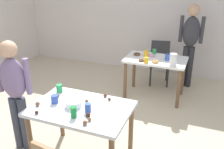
{
  "coord_description": "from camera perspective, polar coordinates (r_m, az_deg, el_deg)",
  "views": [
    {
      "loc": [
        1.22,
        -2.32,
        2.21
      ],
      "look_at": [
        0.07,
        0.58,
        0.9
      ],
      "focal_mm": 40.05,
      "sensor_mm": 36.0,
      "label": 1
    }
  ],
  "objects": [
    {
      "name": "wall_back",
      "position": [
        5.72,
        9.36,
        13.33
      ],
      "size": [
        6.4,
        0.1,
        2.6
      ],
      "primitive_type": "cube",
      "color": "silver",
      "rests_on": "ground_plane"
    },
    {
      "name": "dining_table_near",
      "position": [
        2.97,
        -7.02,
        -9.13
      ],
      "size": [
        1.14,
        0.77,
        0.75
      ],
      "color": "silver",
      "rests_on": "ground_plane"
    },
    {
      "name": "dining_table_far",
      "position": [
        4.56,
        9.89,
        2.19
      ],
      "size": [
        1.07,
        0.67,
        0.75
      ],
      "color": "white",
      "rests_on": "ground_plane"
    },
    {
      "name": "chair_far_table",
      "position": [
        5.26,
        10.85,
        3.33
      ],
      "size": [
        0.48,
        0.48,
        0.87
      ],
      "color": "#2D2D33",
      "rests_on": "ground_plane"
    },
    {
      "name": "person_girl_near",
      "position": [
        3.26,
        -21.31,
        -2.93
      ],
      "size": [
        0.45,
        0.26,
        1.48
      ],
      "color": "#383D4C",
      "rests_on": "ground_plane"
    },
    {
      "name": "person_adult_far",
      "position": [
        5.05,
        17.47,
        7.87
      ],
      "size": [
        0.45,
        0.23,
        1.65
      ],
      "color": "#28282D",
      "rests_on": "ground_plane"
    },
    {
      "name": "mixing_bowl",
      "position": [
        2.93,
        -8.8,
        -6.58
      ],
      "size": [
        0.19,
        0.19,
        0.07
      ],
      "primitive_type": "cylinder",
      "color": "white",
      "rests_on": "dining_table_near"
    },
    {
      "name": "soda_can",
      "position": [
        2.72,
        -8.76,
        -8.49
      ],
      "size": [
        0.07,
        0.07,
        0.12
      ],
      "primitive_type": "cylinder",
      "color": "#198438",
      "rests_on": "dining_table_near"
    },
    {
      "name": "fork_near",
      "position": [
        3.21,
        -7.29,
        -4.39
      ],
      "size": [
        0.17,
        0.02,
        0.01
      ],
      "primitive_type": "cube",
      "color": "silver",
      "rests_on": "dining_table_near"
    },
    {
      "name": "cup_near_0",
      "position": [
        3.04,
        -12.96,
        -5.5
      ],
      "size": [
        0.08,
        0.08,
        0.1
      ],
      "primitive_type": "cylinder",
      "color": "#3351B2",
      "rests_on": "dining_table_near"
    },
    {
      "name": "cup_near_1",
      "position": [
        2.79,
        -5.53,
        -7.57
      ],
      "size": [
        0.07,
        0.07,
        0.1
      ],
      "primitive_type": "cylinder",
      "color": "#3351B2",
      "rests_on": "dining_table_near"
    },
    {
      "name": "cup_near_2",
      "position": [
        3.29,
        -11.93,
        -3.11
      ],
      "size": [
        0.08,
        0.08,
        0.1
      ],
      "primitive_type": "cylinder",
      "color": "green",
      "rests_on": "dining_table_near"
    },
    {
      "name": "cake_ball_0",
      "position": [
        3.0,
        -5.79,
        -6.02
      ],
      "size": [
        0.04,
        0.04,
        0.04
      ],
      "primitive_type": "sphere",
      "color": "brown",
      "rests_on": "dining_table_near"
    },
    {
      "name": "cake_ball_1",
      "position": [
        3.36,
        -11.61,
        -3.08
      ],
      "size": [
        0.04,
        0.04,
        0.04
      ],
      "primitive_type": "sphere",
      "color": "brown",
      "rests_on": "dining_table_near"
    },
    {
      "name": "cake_ball_2",
      "position": [
        3.03,
        -0.6,
        -5.64
      ],
      "size": [
        0.04,
        0.04,
        0.04
      ],
      "primitive_type": "sphere",
      "color": "brown",
      "rests_on": "dining_table_near"
    },
    {
      "name": "cake_ball_3",
      "position": [
        2.65,
        -5.18,
        -10.17
      ],
      "size": [
        0.04,
        0.04,
        0.04
      ],
      "primitive_type": "sphere",
      "color": "brown",
      "rests_on": "dining_table_near"
    },
    {
      "name": "cake_ball_4",
      "position": [
        2.72,
        -5.48,
        -9.15
      ],
      "size": [
        0.05,
        0.05,
        0.05
      ],
      "primitive_type": "sphere",
      "color": "#3D2319",
      "rests_on": "dining_table_near"
    },
    {
      "name": "cake_ball_5",
      "position": [
        3.16,
        -12.33,
        -4.83
      ],
      "size": [
        0.04,
        0.04,
        0.04
      ],
      "primitive_type": "sphere",
      "color": "brown",
      "rests_on": "dining_table_near"
    },
    {
      "name": "cake_ball_6",
      "position": [
        3.04,
        -16.62,
        -6.44
      ],
      "size": [
        0.05,
        0.05,
        0.05
      ],
      "primitive_type": "sphere",
      "color": "brown",
      "rests_on": "dining_table_near"
    },
    {
      "name": "cake_ball_7",
      "position": [
        2.6,
        -6.19,
        -10.87
      ],
      "size": [
        0.05,
        0.05,
        0.05
      ],
      "primitive_type": "sphere",
      "color": "brown",
      "rests_on": "dining_table_near"
    },
    {
      "name": "cake_ball_8",
      "position": [
        3.11,
        -1.57,
        -4.78
      ],
      "size": [
        0.05,
        0.05,
        0.05
      ],
      "primitive_type": "sphere",
      "color": "brown",
      "rests_on": "dining_table_near"
    },
    {
      "name": "cake_ball_9",
      "position": [
        2.88,
        -16.84,
        -8.29
      ],
      "size": [
        0.04,
        0.04,
        0.04
      ],
      "primitive_type": "sphere",
      "color": "#3D2319",
      "rests_on": "dining_table_near"
    },
    {
      "name": "pitcher_far",
      "position": [
        4.21,
        13.79,
        3.31
      ],
      "size": [
        0.12,
        0.12,
        0.2
      ],
      "primitive_type": "cylinder",
      "color": "white",
      "rests_on": "dining_table_far"
    },
    {
      "name": "cup_far_0",
      "position": [
        4.46,
        12.58,
        3.89
      ],
      "size": [
        0.09,
        0.09,
        0.11
      ],
      "primitive_type": "cylinder",
      "color": "#3351B2",
      "rests_on": "dining_table_far"
    },
    {
      "name": "cup_far_1",
      "position": [
        4.27,
        7.81,
        3.26
      ],
      "size": [
        0.07,
        0.07,
        0.1
      ],
      "primitive_type": "cylinder",
      "color": "yellow",
      "rests_on": "dining_table_far"
    },
    {
      "name": "cup_far_2",
      "position": [
        4.78,
        9.63,
        5.23
      ],
      "size": [
        0.07,
        0.07,
        0.09
      ],
      "primitive_type": "cylinder",
      "color": "green",
      "rests_on": "dining_table_far"
    },
    {
      "name": "cup_far_3",
      "position": [
        4.6,
        7.78,
        4.77
      ],
      "size": [
        0.08,
        0.08,
        0.11
      ],
      "primitive_type": "cylinder",
      "color": "yellow",
      "rests_on": "dining_table_far"
    },
    {
      "name": "donut_far_0",
      "position": [
        4.63,
        9.0,
        4.34
      ],
      "size": [
        0.12,
        0.12,
        0.04
      ],
      "primitive_type": "torus",
      "color": "pink",
      "rests_on": "dining_table_far"
    },
    {
      "name": "donut_far_1",
      "position": [
        4.58,
        14.03,
        3.72
      ],
      "size": [
        0.11,
        0.11,
        0.03
      ],
      "primitive_type": "torus",
      "color": "white",
      "rests_on": "dining_table_far"
    },
    {
      "name": "donut_far_2",
      "position": [
        4.35,
        6.7,
        3.2
      ],
      "size": [
        0.1,
        0.1,
        0.03
      ],
      "primitive_type": "torus",
      "color": "brown",
      "rests_on": "dining_table_far"
    },
    {
      "name": "donut_far_3",
      "position": [
        4.66,
        5.72,
        4.64
      ],
      "size": [
        0.13,
        0.13,
        0.04
      ],
      "primitive_type": "torus",
      "color": "brown",
      "rests_on": "dining_table_far"
    },
    {
      "name": "donut_far_4",
      "position": [
        4.32,
        9.85,
        2.91
      ],
      "size": [
        0.12,
        0.12,
        0.03
      ],
      "primitive_type": "torus",
      "color": "gold",
      "rests_on": "dining_table_far"
    }
  ]
}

